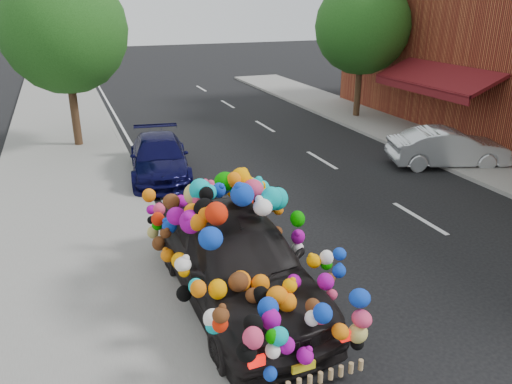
% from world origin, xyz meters
% --- Properties ---
extents(ground, '(100.00, 100.00, 0.00)m').
position_xyz_m(ground, '(0.00, 0.00, 0.00)').
color(ground, black).
rests_on(ground, ground).
extents(sidewalk, '(4.00, 60.00, 0.12)m').
position_xyz_m(sidewalk, '(-4.30, 0.00, 0.06)').
color(sidewalk, gray).
rests_on(sidewalk, ground).
extents(kerb, '(0.15, 60.00, 0.13)m').
position_xyz_m(kerb, '(-2.35, 0.00, 0.07)').
color(kerb, gray).
rests_on(kerb, ground).
extents(footpath_far, '(3.00, 40.00, 0.12)m').
position_xyz_m(footpath_far, '(8.20, 3.00, 0.06)').
color(footpath_far, gray).
rests_on(footpath_far, ground).
extents(lane_markings, '(6.00, 50.00, 0.01)m').
position_xyz_m(lane_markings, '(3.60, 0.00, 0.01)').
color(lane_markings, silver).
rests_on(lane_markings, ground).
extents(tree_near_sidewalk, '(4.20, 4.20, 6.13)m').
position_xyz_m(tree_near_sidewalk, '(-3.80, 9.50, 4.02)').
color(tree_near_sidewalk, '#332114').
rests_on(tree_near_sidewalk, ground).
extents(tree_far_b, '(4.00, 4.00, 5.90)m').
position_xyz_m(tree_far_b, '(8.00, 10.00, 3.89)').
color(tree_far_b, '#332114').
rests_on(tree_far_b, ground).
extents(plush_art_car, '(2.44, 5.12, 2.31)m').
position_xyz_m(plush_art_car, '(-1.69, -1.75, 1.19)').
color(plush_art_car, black).
rests_on(plush_art_car, ground).
extents(navy_sedan, '(2.22, 4.27, 1.18)m').
position_xyz_m(navy_sedan, '(-1.68, 5.33, 0.59)').
color(navy_sedan, '#070732').
rests_on(navy_sedan, ground).
extents(silver_hatchback, '(3.88, 2.39, 1.21)m').
position_xyz_m(silver_hatchback, '(7.00, 3.03, 0.60)').
color(silver_hatchback, '#B8BCC1').
rests_on(silver_hatchback, ground).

